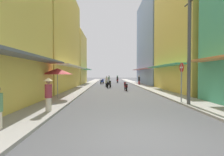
% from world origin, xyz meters
% --- Properties ---
extents(ground_plane, '(117.90, 117.90, 0.00)m').
position_xyz_m(ground_plane, '(0.00, 22.80, 0.00)').
color(ground_plane, '#4C4C4F').
extents(sidewalk_left, '(2.00, 61.59, 0.12)m').
position_xyz_m(sidewalk_left, '(-4.52, 22.80, 0.06)').
color(sidewalk_left, '#9E9991').
rests_on(sidewalk_left, ground).
extents(sidewalk_right, '(2.00, 61.59, 0.12)m').
position_xyz_m(sidewalk_right, '(4.52, 22.80, 0.06)').
color(sidewalk_right, '#ADA89E').
rests_on(sidewalk_right, ground).
extents(building_left_mid, '(7.05, 12.83, 12.30)m').
position_xyz_m(building_left_mid, '(-8.52, 15.45, 6.14)').
color(building_left_mid, '#EFD159').
rests_on(building_left_mid, ground).
extents(building_left_far, '(7.05, 8.33, 9.48)m').
position_xyz_m(building_left_far, '(-8.52, 26.61, 4.74)').
color(building_left_far, '#EFD159').
rests_on(building_left_far, ground).
extents(building_right_mid, '(7.05, 10.65, 15.33)m').
position_xyz_m(building_right_mid, '(8.52, 13.21, 7.66)').
color(building_right_mid, '#EFD159').
rests_on(building_right_mid, ground).
extents(building_right_far, '(7.05, 13.40, 15.95)m').
position_xyz_m(building_right_far, '(8.52, 25.84, 7.97)').
color(building_right_far, '#8CA5CC').
rests_on(building_right_far, ground).
extents(motorbike_silver, '(0.55, 1.81, 1.58)m').
position_xyz_m(motorbike_silver, '(-0.79, 28.97, 0.70)').
color(motorbike_silver, black).
rests_on(motorbike_silver, ground).
extents(motorbike_black, '(0.75, 1.74, 0.96)m').
position_xyz_m(motorbike_black, '(-0.88, 18.11, 0.50)').
color(motorbike_black, black).
rests_on(motorbike_black, ground).
extents(motorbike_blue, '(0.74, 1.74, 0.96)m').
position_xyz_m(motorbike_blue, '(-2.13, 26.88, 0.50)').
color(motorbike_blue, black).
rests_on(motorbike_blue, ground).
extents(motorbike_maroon, '(0.55, 1.81, 0.96)m').
position_xyz_m(motorbike_maroon, '(1.05, 14.49, 0.50)').
color(motorbike_maroon, black).
rests_on(motorbike_maroon, ground).
extents(motorbike_red, '(0.62, 1.79, 1.58)m').
position_xyz_m(motorbike_red, '(1.07, 31.11, 0.70)').
color(motorbike_red, black).
rests_on(motorbike_red, ground).
extents(motorbike_white, '(0.55, 1.81, 1.58)m').
position_xyz_m(motorbike_white, '(-1.24, 20.68, 0.70)').
color(motorbike_white, black).
rests_on(motorbike_white, ground).
extents(pedestrian_crossing, '(0.34, 0.34, 1.64)m').
position_xyz_m(pedestrian_crossing, '(4.31, 23.27, 0.82)').
color(pedestrian_crossing, '#99333F').
rests_on(pedestrian_crossing, ground).
extents(pedestrian_midway, '(0.44, 0.44, 1.75)m').
position_xyz_m(pedestrian_midway, '(-3.96, 3.19, 0.98)').
color(pedestrian_midway, beige).
rests_on(pedestrian_midway, ground).
extents(vendor_umbrella, '(2.28, 2.28, 2.35)m').
position_xyz_m(vendor_umbrella, '(-4.83, 7.57, 2.12)').
color(vendor_umbrella, '#99999E').
rests_on(vendor_umbrella, ground).
extents(utility_pole, '(0.20, 1.20, 6.77)m').
position_xyz_m(utility_pole, '(3.78, 4.85, 3.46)').
color(utility_pole, '#4C4C4F').
rests_on(utility_pole, ground).
extents(street_sign_no_entry, '(0.07, 0.60, 2.65)m').
position_xyz_m(street_sign_no_entry, '(3.68, 5.62, 1.72)').
color(street_sign_no_entry, gray).
rests_on(street_sign_no_entry, ground).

